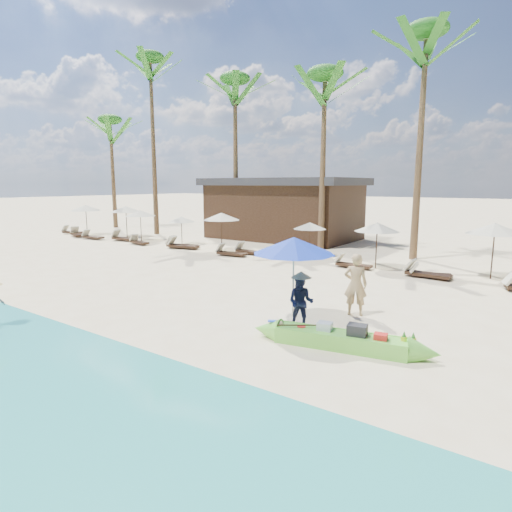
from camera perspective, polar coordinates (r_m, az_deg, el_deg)
The scene contains 33 objects.
ground at distance 12.65m, azimuth -7.20°, elevation -8.48°, with size 240.00×240.00×0.00m, color #F7E7B7.
wet_sand_strip at distance 9.82m, azimuth -27.96°, elevation -15.02°, with size 240.00×4.50×0.01m, color tan.
green_canoe at distance 10.67m, azimuth 11.16°, elevation -10.84°, with size 5.00×1.30×0.64m.
tourist at distance 13.13m, azimuth 13.13°, elevation -3.71°, with size 0.69×0.45×1.88m, color tan.
vendor_green at distance 11.70m, azimuth 5.99°, elevation -6.16°, with size 0.72×0.56×1.48m, color #141938.
blue_umbrella at distance 11.82m, azimuth 5.07°, elevation 1.38°, with size 2.29×2.29×2.46m.
resort_parasol_0 at distance 35.51m, azimuth -21.76°, elevation 5.98°, with size 2.24×2.24×2.31m.
lounger_0_left at distance 36.66m, azimuth -23.32°, elevation 3.03°, with size 1.89×1.12×0.61m.
lounger_0_right at distance 34.78m, azimuth -22.77°, elevation 2.77°, with size 1.99×1.20×0.65m.
resort_parasol_1 at distance 32.91m, azimuth -16.97°, elevation 6.01°, with size 2.24×2.24×2.31m.
lounger_1_left at distance 32.66m, azimuth -21.02°, elevation 2.45°, with size 1.81×0.72×0.60m.
lounger_1_right at distance 30.97m, azimuth -17.32°, elevation 2.34°, with size 2.03×0.80×0.67m.
resort_parasol_2 at distance 30.41m, azimuth -15.18°, elevation 5.53°, with size 2.07×2.07×2.13m.
lounger_2_left at distance 28.92m, azimuth -15.40°, elevation 1.87°, with size 1.73×0.79×0.57m.
resort_parasol_3 at distance 27.98m, azimuth -9.93°, elevation 4.84°, with size 1.78×1.78×1.83m.
lounger_3_left at distance 26.38m, azimuth -9.87°, elevation 1.43°, with size 2.04×1.02×0.66m.
lounger_3_right at distance 26.70m, azimuth -10.12°, elevation 1.53°, with size 2.06×1.11×0.67m.
resort_parasol_4 at distance 25.11m, azimuth -4.64°, elevation 5.27°, with size 2.18×2.18×2.24m.
lounger_4_left at distance 23.97m, azimuth -1.06°, elevation 0.71°, with size 1.79×0.62×0.60m.
lounger_4_right at distance 23.44m, azimuth -3.52°, elevation 0.49°, with size 1.82×0.77×0.60m.
resort_parasol_5 at distance 23.27m, azimuth 7.19°, elevation 4.01°, with size 1.80×1.80×1.85m.
lounger_5_left at distance 22.89m, azimuth 3.97°, elevation 0.26°, with size 1.84×0.98×0.60m.
resort_parasol_6 at distance 20.55m, azimuth 15.87°, elevation 3.73°, with size 2.08×2.08×2.14m.
lounger_6_left at distance 20.58m, azimuth 12.59°, elevation -1.02°, with size 1.74×0.55×0.59m.
lounger_6_right at distance 19.34m, azimuth 21.60°, elevation -2.08°, with size 1.95×0.74×0.65m.
resort_parasol_7 at distance 20.04m, azimuth 29.25°, elevation 3.21°, with size 2.26×2.26×2.33m.
lounger_7_left at distance 19.42m, azimuth 21.98°, elevation -2.15°, with size 1.73×1.01×0.56m.
palm_0 at distance 41.03m, azimuth -18.80°, elevation 15.00°, with size 2.08×2.08×9.90m.
palm_1 at distance 35.14m, azimuth -13.80°, elevation 20.69°, with size 2.08×2.08×13.60m.
palm_2 at distance 30.75m, azimuth -2.80°, elevation 19.47°, with size 2.08×2.08×11.33m.
palm_3 at distance 26.24m, azimuth 9.11°, elevation 19.74°, with size 2.08×2.08×10.52m.
palm_4 at distance 24.27m, azimuth 21.57°, elevation 22.17°, with size 2.08×2.08×11.70m.
pavilion_west at distance 30.95m, azimuth 3.69°, elevation 6.41°, with size 10.80×6.60×4.30m.
Camera 1 is at (8.15, -8.84, 3.91)m, focal length 30.00 mm.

